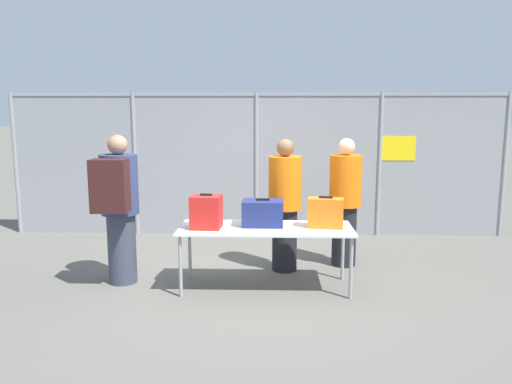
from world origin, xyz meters
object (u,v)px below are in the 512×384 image
at_px(suitcase_navy, 263,213).
at_px(utility_trailer, 357,191).
at_px(suitcase_red, 206,212).
at_px(inspection_table, 266,232).
at_px(security_worker_far, 345,201).
at_px(traveler_hooded, 118,204).
at_px(suitcase_orange, 326,213).
at_px(security_worker_near, 285,204).

relative_size(suitcase_navy, utility_trailer, 0.12).
relative_size(suitcase_red, suitcase_navy, 0.84).
xyz_separation_m(inspection_table, security_worker_far, (1.05, 0.92, 0.20)).
bearing_deg(traveler_hooded, suitcase_red, -13.38).
bearing_deg(security_worker_far, suitcase_navy, 21.06).
bearing_deg(suitcase_orange, security_worker_near, 124.00).
bearing_deg(security_worker_near, suitcase_navy, 62.52).
relative_size(inspection_table, utility_trailer, 0.52).
bearing_deg(inspection_table, suitcase_red, -175.10).
height_order(suitcase_red, utility_trailer, suitcase_red).
bearing_deg(inspection_table, security_worker_far, 41.44).
height_order(suitcase_orange, utility_trailer, suitcase_orange).
height_order(suitcase_red, traveler_hooded, traveler_hooded).
bearing_deg(security_worker_near, security_worker_far, -166.00).
distance_m(inspection_table, utility_trailer, 5.06).
bearing_deg(traveler_hooded, suitcase_orange, -7.49).
distance_m(traveler_hooded, utility_trailer, 5.88).
distance_m(inspection_table, suitcase_orange, 0.73).
relative_size(suitcase_orange, traveler_hooded, 0.24).
relative_size(suitcase_navy, security_worker_far, 0.28).
bearing_deg(inspection_table, suitcase_navy, 113.51).
height_order(inspection_table, security_worker_near, security_worker_near).
bearing_deg(suitcase_orange, suitcase_red, -176.96).
bearing_deg(utility_trailer, traveler_hooded, -128.00).
height_order(security_worker_far, utility_trailer, security_worker_far).
distance_m(traveler_hooded, security_worker_far, 2.92).
bearing_deg(inspection_table, traveler_hooded, 177.38).
distance_m(suitcase_orange, traveler_hooded, 2.43).
bearing_deg(utility_trailer, security_worker_near, -112.04).
xyz_separation_m(security_worker_far, utility_trailer, (0.82, 3.77, -0.47)).
distance_m(security_worker_near, utility_trailer, 4.35).
bearing_deg(suitcase_red, security_worker_far, 29.61).
xyz_separation_m(traveler_hooded, utility_trailer, (3.61, 4.61, -0.57)).
height_order(inspection_table, traveler_hooded, traveler_hooded).
bearing_deg(security_worker_near, suitcase_orange, 121.38).
relative_size(suitcase_navy, suitcase_orange, 1.12).
bearing_deg(suitcase_navy, utility_trailer, 67.59).
relative_size(suitcase_red, traveler_hooded, 0.22).
bearing_deg(suitcase_red, security_worker_near, 38.81).
relative_size(suitcase_red, security_worker_near, 0.23).
bearing_deg(suitcase_red, suitcase_orange, 3.04).
distance_m(suitcase_navy, suitcase_orange, 0.73).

